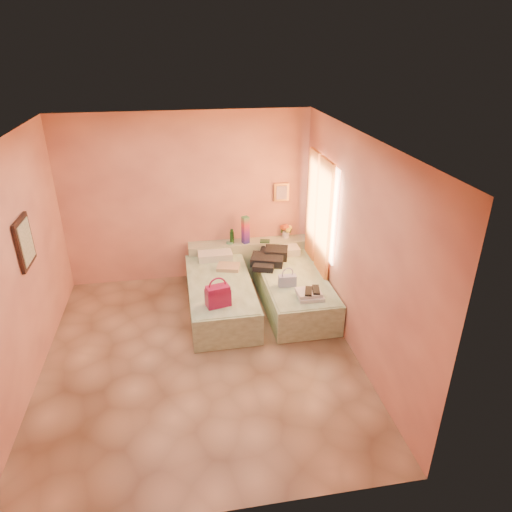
{
  "coord_description": "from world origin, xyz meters",
  "views": [
    {
      "loc": [
        -0.11,
        -4.91,
        3.79
      ],
      "look_at": [
        0.88,
        0.85,
        0.97
      ],
      "focal_mm": 32.0,
      "sensor_mm": 36.0,
      "label": 1
    }
  ],
  "objects_px": {
    "bed_left": "(220,296)",
    "water_bottle": "(232,237)",
    "magenta_handbag": "(218,296)",
    "green_book": "(265,241)",
    "flower_vase": "(286,230)",
    "towel_stack": "(310,295)",
    "blue_handbag": "(287,281)",
    "headboard_ledge": "(249,258)",
    "bed_right": "(293,289)"
  },
  "relations": [
    {
      "from": "green_book",
      "to": "blue_handbag",
      "type": "distance_m",
      "value": 1.28
    },
    {
      "from": "headboard_ledge",
      "to": "magenta_handbag",
      "type": "height_order",
      "value": "magenta_handbag"
    },
    {
      "from": "bed_right",
      "to": "blue_handbag",
      "type": "distance_m",
      "value": 0.48
    },
    {
      "from": "headboard_ledge",
      "to": "bed_right",
      "type": "relative_size",
      "value": 1.02
    },
    {
      "from": "bed_left",
      "to": "flower_vase",
      "type": "height_order",
      "value": "flower_vase"
    },
    {
      "from": "headboard_ledge",
      "to": "blue_handbag",
      "type": "height_order",
      "value": "blue_handbag"
    },
    {
      "from": "bed_left",
      "to": "water_bottle",
      "type": "xyz_separation_m",
      "value": [
        0.31,
        1.02,
        0.52
      ]
    },
    {
      "from": "green_book",
      "to": "flower_vase",
      "type": "height_order",
      "value": "flower_vase"
    },
    {
      "from": "magenta_handbag",
      "to": "bed_left",
      "type": "bearing_deg",
      "value": 69.27
    },
    {
      "from": "bed_left",
      "to": "water_bottle",
      "type": "relative_size",
      "value": 8.26
    },
    {
      "from": "bed_right",
      "to": "flower_vase",
      "type": "distance_m",
      "value": 1.24
    },
    {
      "from": "flower_vase",
      "to": "towel_stack",
      "type": "height_order",
      "value": "flower_vase"
    },
    {
      "from": "blue_handbag",
      "to": "headboard_ledge",
      "type": "bearing_deg",
      "value": 107.53
    },
    {
      "from": "flower_vase",
      "to": "towel_stack",
      "type": "xyz_separation_m",
      "value": [
        -0.07,
        -1.79,
        -0.24
      ]
    },
    {
      "from": "magenta_handbag",
      "to": "blue_handbag",
      "type": "bearing_deg",
      "value": 6.04
    },
    {
      "from": "water_bottle",
      "to": "magenta_handbag",
      "type": "height_order",
      "value": "water_bottle"
    },
    {
      "from": "bed_right",
      "to": "blue_handbag",
      "type": "bearing_deg",
      "value": -120.2
    },
    {
      "from": "bed_right",
      "to": "green_book",
      "type": "bearing_deg",
      "value": 104.32
    },
    {
      "from": "bed_right",
      "to": "headboard_ledge",
      "type": "bearing_deg",
      "value": 115.98
    },
    {
      "from": "bed_right",
      "to": "blue_handbag",
      "type": "height_order",
      "value": "blue_handbag"
    },
    {
      "from": "bed_left",
      "to": "towel_stack",
      "type": "height_order",
      "value": "towel_stack"
    },
    {
      "from": "bed_left",
      "to": "green_book",
      "type": "height_order",
      "value": "green_book"
    },
    {
      "from": "bed_right",
      "to": "flower_vase",
      "type": "relative_size",
      "value": 7.04
    },
    {
      "from": "blue_handbag",
      "to": "towel_stack",
      "type": "distance_m",
      "value": 0.46
    },
    {
      "from": "green_book",
      "to": "flower_vase",
      "type": "xyz_separation_m",
      "value": [
        0.4,
        0.13,
        0.13
      ]
    },
    {
      "from": "water_bottle",
      "to": "green_book",
      "type": "relative_size",
      "value": 1.48
    },
    {
      "from": "headboard_ledge",
      "to": "magenta_handbag",
      "type": "relative_size",
      "value": 6.34
    },
    {
      "from": "headboard_ledge",
      "to": "bed_right",
      "type": "distance_m",
      "value": 1.18
    },
    {
      "from": "bed_right",
      "to": "water_bottle",
      "type": "distance_m",
      "value": 1.41
    },
    {
      "from": "green_book",
      "to": "blue_handbag",
      "type": "bearing_deg",
      "value": -71.96
    },
    {
      "from": "bed_right",
      "to": "water_bottle",
      "type": "relative_size",
      "value": 8.26
    },
    {
      "from": "water_bottle",
      "to": "bed_right",
      "type": "bearing_deg",
      "value": -51.42
    },
    {
      "from": "headboard_ledge",
      "to": "blue_handbag",
      "type": "bearing_deg",
      "value": -75.23
    },
    {
      "from": "bed_left",
      "to": "green_book",
      "type": "xyz_separation_m",
      "value": [
        0.87,
        0.98,
        0.41
      ]
    },
    {
      "from": "headboard_ledge",
      "to": "flower_vase",
      "type": "height_order",
      "value": "flower_vase"
    },
    {
      "from": "magenta_handbag",
      "to": "towel_stack",
      "type": "distance_m",
      "value": 1.29
    },
    {
      "from": "flower_vase",
      "to": "bed_left",
      "type": "bearing_deg",
      "value": -138.75
    },
    {
      "from": "green_book",
      "to": "water_bottle",
      "type": "bearing_deg",
      "value": -170.6
    },
    {
      "from": "flower_vase",
      "to": "headboard_ledge",
      "type": "bearing_deg",
      "value": -175.0
    },
    {
      "from": "flower_vase",
      "to": "blue_handbag",
      "type": "height_order",
      "value": "flower_vase"
    },
    {
      "from": "magenta_handbag",
      "to": "green_book",
      "type": "bearing_deg",
      "value": 46.58
    },
    {
      "from": "water_bottle",
      "to": "flower_vase",
      "type": "height_order",
      "value": "flower_vase"
    },
    {
      "from": "water_bottle",
      "to": "flower_vase",
      "type": "distance_m",
      "value": 0.95
    },
    {
      "from": "flower_vase",
      "to": "blue_handbag",
      "type": "relative_size",
      "value": 1.1
    },
    {
      "from": "headboard_ledge",
      "to": "bed_left",
      "type": "relative_size",
      "value": 1.02
    },
    {
      "from": "bed_right",
      "to": "blue_handbag",
      "type": "xyz_separation_m",
      "value": [
        -0.17,
        -0.3,
        0.33
      ]
    },
    {
      "from": "green_book",
      "to": "magenta_handbag",
      "type": "relative_size",
      "value": 0.51
    },
    {
      "from": "water_bottle",
      "to": "blue_handbag",
      "type": "distance_m",
      "value": 1.48
    },
    {
      "from": "headboard_ledge",
      "to": "flower_vase",
      "type": "bearing_deg",
      "value": 5.0
    },
    {
      "from": "bed_right",
      "to": "blue_handbag",
      "type": "relative_size",
      "value": 7.74
    }
  ]
}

